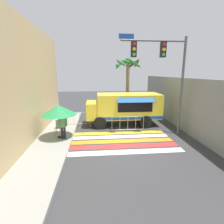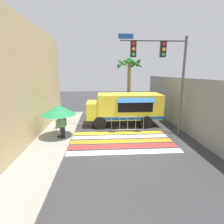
# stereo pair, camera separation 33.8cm
# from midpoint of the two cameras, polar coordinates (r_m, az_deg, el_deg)

# --- Properties ---
(ground_plane) EXTENTS (60.00, 60.00, 0.00)m
(ground_plane) POSITION_cam_midpoint_polar(r_m,az_deg,el_deg) (10.48, 3.93, -10.43)
(ground_plane) COLOR #38383A
(sidewalk_left) EXTENTS (4.40, 16.00, 0.16)m
(sidewalk_left) POSITION_cam_midpoint_polar(r_m,az_deg,el_deg) (11.06, -24.34, -9.88)
(sidewalk_left) COLOR #99968E
(sidewalk_left) RESTS_ON ground_plane
(building_left_facade) EXTENTS (0.25, 16.00, 6.98)m
(building_left_facade) POSITION_cam_midpoint_polar(r_m,az_deg,el_deg) (10.34, -26.53, 7.94)
(building_left_facade) COLOR #DBBC84
(building_left_facade) RESTS_ON ground_plane
(concrete_wall_right) EXTENTS (0.20, 16.00, 3.76)m
(concrete_wall_right) POSITION_cam_midpoint_polar(r_m,az_deg,el_deg) (14.15, 22.06, 2.70)
(concrete_wall_right) COLOR gray
(concrete_wall_right) RESTS_ON ground_plane
(crosswalk_painted) EXTENTS (6.40, 3.60, 0.01)m
(crosswalk_painted) POSITION_cam_midpoint_polar(r_m,az_deg,el_deg) (10.89, 3.61, -9.48)
(crosswalk_painted) COLOR white
(crosswalk_painted) RESTS_ON ground_plane
(food_truck) EXTENTS (5.76, 2.73, 2.49)m
(food_truck) POSITION_cam_midpoint_polar(r_m,az_deg,el_deg) (13.89, 4.45, 1.73)
(food_truck) COLOR yellow
(food_truck) RESTS_ON ground_plane
(traffic_signal_pole) EXTENTS (4.25, 0.29, 6.36)m
(traffic_signal_pole) POSITION_cam_midpoint_polar(r_m,az_deg,el_deg) (11.69, 17.27, 14.45)
(traffic_signal_pole) COLOR #515456
(traffic_signal_pole) RESTS_ON ground_plane
(patio_umbrella) EXTENTS (2.10, 2.10, 2.05)m
(patio_umbrella) POSITION_cam_midpoint_polar(r_m,az_deg,el_deg) (11.08, -16.25, 0.70)
(patio_umbrella) COLOR black
(patio_umbrella) RESTS_ON sidewalk_left
(folding_chair) EXTENTS (0.43, 0.43, 0.95)m
(folding_chair) POSITION_cam_midpoint_polar(r_m,az_deg,el_deg) (11.96, -16.22, -4.23)
(folding_chair) COLOR #4C4C51
(folding_chair) RESTS_ON sidewalk_left
(vendor_person) EXTENTS (0.53, 0.21, 1.57)m
(vendor_person) POSITION_cam_midpoint_polar(r_m,az_deg,el_deg) (11.00, -15.06, -3.96)
(vendor_person) COLOR black
(vendor_person) RESTS_ON sidewalk_left
(barricade_front) EXTENTS (2.26, 0.44, 1.14)m
(barricade_front) POSITION_cam_midpoint_polar(r_m,az_deg,el_deg) (12.28, 5.93, -4.11)
(barricade_front) COLOR #B7BABF
(barricade_front) RESTS_ON ground_plane
(barricade_side) EXTENTS (1.76, 0.44, 1.14)m
(barricade_side) POSITION_cam_midpoint_polar(r_m,az_deg,el_deg) (13.88, -9.72, -2.31)
(barricade_side) COLOR #B7BABF
(barricade_side) RESTS_ON ground_plane
(palm_tree) EXTENTS (2.48, 2.52, 5.47)m
(palm_tree) POSITION_cam_midpoint_polar(r_m,az_deg,el_deg) (16.76, 6.19, 12.61)
(palm_tree) COLOR #7A664C
(palm_tree) RESTS_ON ground_plane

